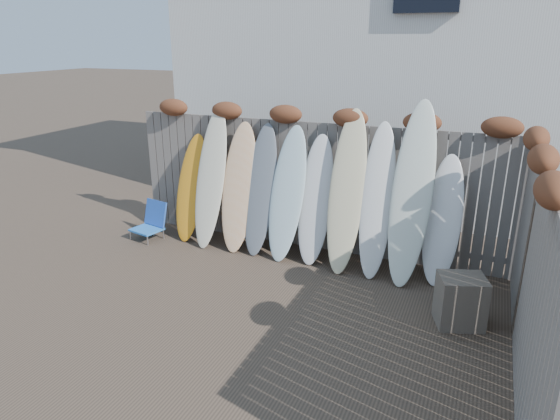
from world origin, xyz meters
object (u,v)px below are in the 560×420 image
at_px(lattice_panel, 525,256).
at_px(surfboard_0, 191,188).
at_px(beach_chair, 151,221).
at_px(wooden_crate, 460,301).

height_order(lattice_panel, surfboard_0, surfboard_0).
bearing_deg(lattice_panel, surfboard_0, 174.68).
bearing_deg(surfboard_0, lattice_panel, -2.05).
distance_m(lattice_panel, surfboard_0, 5.00).
xyz_separation_m(beach_chair, wooden_crate, (4.96, -0.83, 0.02)).
distance_m(beach_chair, lattice_panel, 5.62).
distance_m(wooden_crate, surfboard_0, 4.50).
height_order(wooden_crate, surfboard_0, surfboard_0).
height_order(beach_chair, surfboard_0, surfboard_0).
height_order(wooden_crate, lattice_panel, lattice_panel).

